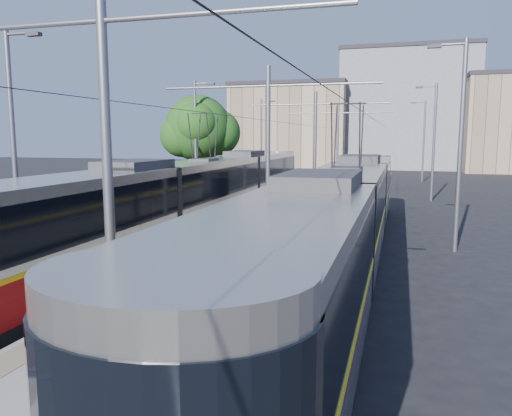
% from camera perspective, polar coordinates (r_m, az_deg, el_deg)
% --- Properties ---
extents(ground, '(160.00, 160.00, 0.00)m').
position_cam_1_polar(ground, '(14.12, -7.08, -10.12)').
color(ground, black).
rests_on(ground, ground).
extents(platform, '(4.00, 50.00, 0.30)m').
position_cam_1_polar(platform, '(30.09, 5.72, -0.07)').
color(platform, gray).
rests_on(platform, ground).
extents(tactile_strip_left, '(0.70, 50.00, 0.01)m').
position_cam_1_polar(tactile_strip_left, '(30.36, 3.03, 0.33)').
color(tactile_strip_left, gray).
rests_on(tactile_strip_left, platform).
extents(tactile_strip_right, '(0.70, 50.00, 0.01)m').
position_cam_1_polar(tactile_strip_right, '(29.85, 8.46, 0.12)').
color(tactile_strip_right, gray).
rests_on(tactile_strip_right, platform).
extents(rails, '(8.71, 70.00, 0.03)m').
position_cam_1_polar(rails, '(30.11, 5.72, -0.32)').
color(rails, gray).
rests_on(rails, ground).
extents(track_arrow, '(1.20, 5.00, 0.01)m').
position_cam_1_polar(track_arrow, '(13.63, -26.72, -11.59)').
color(track_arrow, silver).
rests_on(track_arrow, ground).
extents(tram_left, '(2.43, 32.23, 5.50)m').
position_cam_1_polar(tram_left, '(23.95, -5.92, 1.59)').
color(tram_left, black).
rests_on(tram_left, ground).
extents(tram_right, '(2.43, 28.82, 5.50)m').
position_cam_1_polar(tram_right, '(17.30, 10.17, -0.48)').
color(tram_right, black).
rests_on(tram_right, ground).
extents(catenary, '(9.20, 70.00, 7.00)m').
position_cam_1_polar(catenary, '(27.00, 4.75, 8.33)').
color(catenary, slate).
rests_on(catenary, platform).
extents(street_lamps, '(15.18, 38.22, 8.00)m').
position_cam_1_polar(street_lamps, '(33.74, 7.06, 7.66)').
color(street_lamps, slate).
rests_on(street_lamps, ground).
extents(shelter, '(0.85, 1.07, 2.05)m').
position_cam_1_polar(shelter, '(28.60, 5.67, 1.99)').
color(shelter, black).
rests_on(shelter, platform).
extents(tree, '(5.01, 4.63, 7.28)m').
position_cam_1_polar(tree, '(35.09, -6.05, 8.90)').
color(tree, '#382314').
rests_on(tree, ground).
extents(building_left, '(16.32, 12.24, 11.98)m').
position_cam_1_polar(building_left, '(73.94, 4.18, 9.31)').
color(building_left, tan).
rests_on(building_left, ground).
extents(building_centre, '(18.36, 14.28, 16.56)m').
position_cam_1_polar(building_centre, '(76.41, 16.87, 10.67)').
color(building_centre, gray).
rests_on(building_centre, ground).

